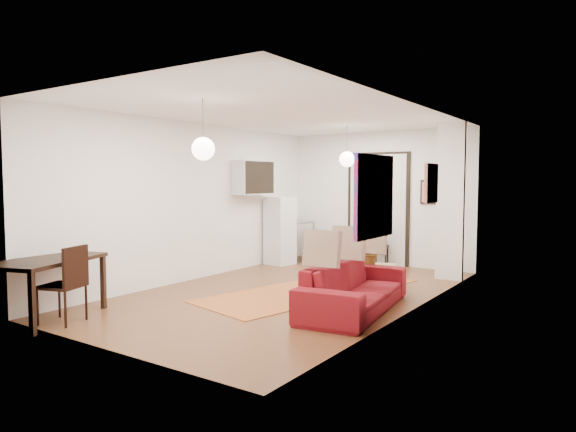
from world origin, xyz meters
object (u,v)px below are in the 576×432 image
Objects in this scene: black_side_chair at (380,242)px; coffee_table at (365,268)px; dining_table at (47,265)px; dining_chair_near at (69,277)px; kitchen_counter at (289,236)px; fridge at (280,231)px; sofa at (354,287)px; dining_chair_far at (69,277)px.

coffee_table is at bearing 91.73° from black_side_chair.
dining_chair_near is at bearing 17.40° from dining_table.
fridge reaches higher than kitchen_counter.
kitchen_counter is (-3.18, 3.05, 0.24)m from sofa.
dining_chair_near reaches higher than kitchen_counter.
sofa is at bearing 113.65° from dining_chair_near.
dining_chair_far is at bearing 0.00° from dining_chair_near.
fridge is 1.48× the size of dining_chair_far.
black_side_chair is at bearing 108.67° from coffee_table.
sofa is 1.87× the size of kitchen_counter.
fridge is (-3.18, 2.70, 0.40)m from sofa.
dining_chair_far is (-2.85, -2.58, 0.24)m from sofa.
dining_chair_near is (0.32, -5.27, -0.16)m from fridge.
dining_chair_far is at bearing 124.07° from sofa.
black_side_chair reaches higher than sofa.
dining_table reaches higher than sofa.
fridge is 5.28m from dining_chair_far.
sofa is 4.19m from fridge.
dining_table is 1.65× the size of dining_chair_near.
black_side_chair is (1.92, 0.65, -0.07)m from kitchen_counter.
coffee_table is at bearing -25.91° from kitchen_counter.
kitchen_counter is 5.73m from dining_table.
dining_chair_far reaches higher than dining_table.
black_side_chair is at bearing 73.29° from dining_table.
kitchen_counter reaches higher than coffee_table.
coffee_table is 2.65m from black_side_chair.
sofa is 4.42m from kitchen_counter.
dining_table is 6.67m from black_side_chair.
dining_chair_near is at bearing -78.71° from kitchen_counter.
sofa is 2.05× the size of coffee_table.
black_side_chair is (-0.85, 2.51, 0.13)m from coffee_table.
kitchen_counter is 5.64m from dining_chair_near.
fridge reaches higher than coffee_table.
dining_table is (-2.76, -3.87, 0.33)m from coffee_table.
sofa reaches higher than coffee_table.
dining_chair_far reaches higher than kitchen_counter.
dining_chair_far is (0.32, -5.27, -0.16)m from fridge.
kitchen_counter is at bearing 98.00° from fridge.
dining_chair_far is (0.00, 0.00, 0.00)m from dining_chair_near.
dining_chair_near is at bearing 0.00° from dining_chair_far.
dining_chair_near is at bearing 58.83° from black_side_chair.
dining_chair_near is 0.00m from dining_chair_far.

